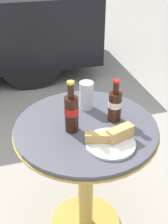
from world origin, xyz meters
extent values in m
plane|color=#A8A093|center=(0.00, 0.00, 0.00)|extent=(30.00, 30.00, 0.00)
cylinder|color=gold|center=(0.00, 0.00, 0.01)|extent=(0.41, 0.41, 0.02)
cylinder|color=gold|center=(0.00, 0.00, 0.37)|extent=(0.08, 0.08, 0.70)
cylinder|color=gold|center=(0.00, 0.00, 0.72)|extent=(0.68, 0.68, 0.01)
cylinder|color=#4C4C56|center=(0.00, 0.00, 0.73)|extent=(0.67, 0.67, 0.02)
cylinder|color=#33190F|center=(0.14, 0.01, 0.81)|extent=(0.06, 0.06, 0.14)
cylinder|color=silver|center=(0.14, 0.01, 0.83)|extent=(0.06, 0.06, 0.03)
cylinder|color=#33190F|center=(0.14, 0.01, 0.91)|extent=(0.03, 0.03, 0.06)
cylinder|color=red|center=(0.14, 0.01, 0.94)|extent=(0.03, 0.03, 0.01)
cylinder|color=#33190F|center=(-0.07, -0.02, 0.82)|extent=(0.06, 0.06, 0.17)
cylinder|color=red|center=(-0.07, -0.02, 0.84)|extent=(0.06, 0.06, 0.04)
cylinder|color=#33190F|center=(-0.07, -0.02, 0.94)|extent=(0.03, 0.03, 0.07)
cylinder|color=gold|center=(-0.07, -0.02, 0.98)|extent=(0.03, 0.03, 0.01)
cylinder|color=black|center=(0.04, 0.14, 0.80)|extent=(0.06, 0.06, 0.11)
cylinder|color=silver|center=(0.04, 0.14, 0.81)|extent=(0.07, 0.07, 0.14)
cylinder|color=white|center=(0.06, -0.17, 0.75)|extent=(0.21, 0.21, 0.01)
cube|color=white|center=(0.06, -0.17, 0.75)|extent=(0.20, 0.20, 0.00)
cube|color=tan|center=(0.02, -0.15, 0.77)|extent=(0.14, 0.07, 0.04)
cube|color=tan|center=(0.11, -0.15, 0.78)|extent=(0.13, 0.08, 0.06)
cylinder|color=black|center=(-0.08, 3.47, 0.36)|extent=(0.72, 0.21, 0.72)
cylinder|color=black|center=(-0.08, 1.93, 0.36)|extent=(0.72, 0.21, 0.72)
camera|label=1|loc=(-0.29, -1.02, 1.49)|focal=45.00mm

